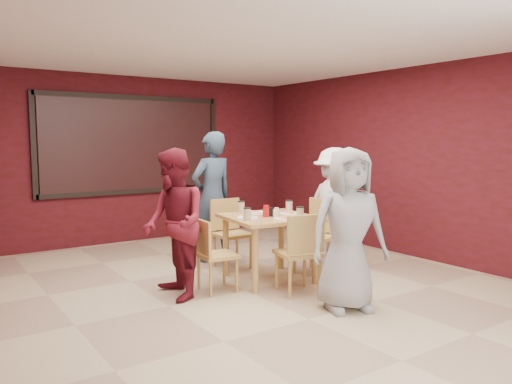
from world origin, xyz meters
TOP-DOWN VIEW (x-y plane):
  - floor at (0.00, 0.00)m, footprint 7.00×7.00m
  - window_blinds at (0.00, 3.45)m, footprint 3.00×0.02m
  - dining_table at (0.49, 0.21)m, footprint 1.14×1.14m
  - chair_front at (0.43, -0.47)m, footprint 0.54×0.54m
  - chair_back at (0.43, 1.05)m, footprint 0.46×0.46m
  - chair_left at (-0.34, 0.19)m, footprint 0.44×0.44m
  - chair_right at (1.25, 0.15)m, footprint 0.56×0.56m
  - diner_front at (0.51, -1.12)m, footprint 0.95×0.78m
  - diner_back at (0.42, 1.50)m, footprint 0.73×0.53m
  - diner_left at (-0.78, 0.22)m, footprint 0.73×0.88m
  - diner_right at (1.71, 0.34)m, footprint 0.77×1.14m

SIDE VIEW (x-z plane):
  - floor at x=0.00m, z-range 0.00..0.00m
  - chair_left at x=-0.34m, z-range 0.05..0.89m
  - chair_front at x=0.43m, z-range 0.06..0.98m
  - chair_back at x=0.43m, z-range 0.06..0.99m
  - chair_right at x=1.25m, z-range 0.06..1.02m
  - dining_table at x=0.49m, z-range 0.22..1.18m
  - diner_right at x=1.71m, z-range 0.00..1.63m
  - diner_left at x=-0.78m, z-range 0.00..1.65m
  - diner_front at x=0.51m, z-range 0.00..1.66m
  - diner_back at x=0.42m, z-range 0.00..1.85m
  - window_blinds at x=0.00m, z-range 0.90..2.40m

